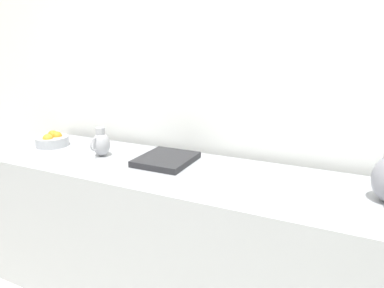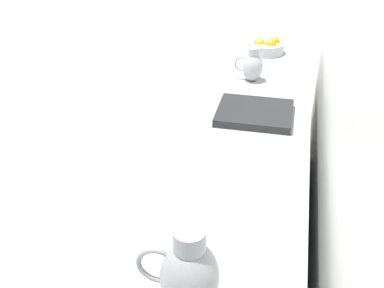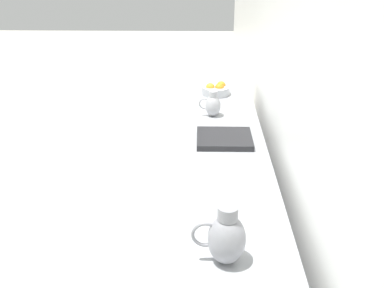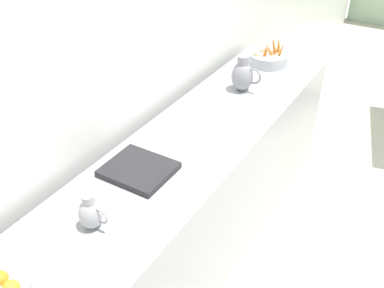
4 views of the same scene
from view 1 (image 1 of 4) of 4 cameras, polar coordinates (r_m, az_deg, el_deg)
tile_wall_left at (r=1.94m, az=25.47°, el=13.82°), size 0.10×9.55×3.00m
prep_counter at (r=1.92m, az=5.39°, el=-18.31°), size 0.66×3.03×0.89m
orange_bowl at (r=2.44m, az=-23.34°, el=0.63°), size 0.22×0.22×0.10m
metal_pitcher_short at (r=2.09m, az=-15.72°, el=0.12°), size 0.15×0.11×0.18m
counter_sink_basin at (r=1.92m, az=-4.55°, el=-2.70°), size 0.34×0.30×0.04m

